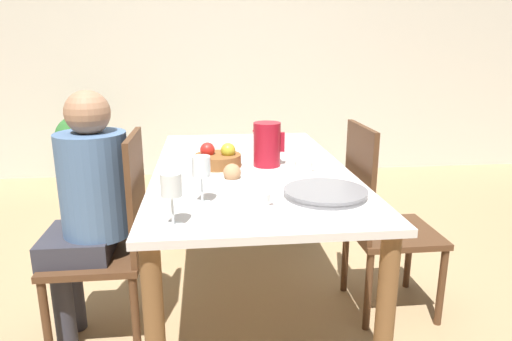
# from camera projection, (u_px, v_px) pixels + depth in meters

# --- Properties ---
(ground_plane) EXTENTS (20.00, 20.00, 0.00)m
(ground_plane) POSITION_uv_depth(u_px,v_px,m) (251.00, 304.00, 2.46)
(ground_plane) COLOR tan
(wall_back) EXTENTS (10.00, 0.06, 2.60)m
(wall_back) POSITION_uv_depth(u_px,v_px,m) (224.00, 50.00, 4.69)
(wall_back) COLOR beige
(wall_back) RESTS_ON ground_plane
(dining_table) EXTENTS (0.93, 1.71, 0.77)m
(dining_table) POSITION_uv_depth(u_px,v_px,m) (250.00, 187.00, 2.28)
(dining_table) COLOR silver
(dining_table) RESTS_ON ground_plane
(chair_person_side) EXTENTS (0.42, 0.42, 0.98)m
(chair_person_side) POSITION_uv_depth(u_px,v_px,m) (113.00, 238.00, 2.06)
(chair_person_side) COLOR #51331E
(chair_person_side) RESTS_ON ground_plane
(chair_opposite) EXTENTS (0.42, 0.42, 0.98)m
(chair_opposite) POSITION_uv_depth(u_px,v_px,m) (379.00, 218.00, 2.30)
(chair_opposite) COLOR #51331E
(chair_opposite) RESTS_ON ground_plane
(person_seated) EXTENTS (0.39, 0.41, 1.17)m
(person_seated) POSITION_uv_depth(u_px,v_px,m) (88.00, 199.00, 2.01)
(person_seated) COLOR #33333D
(person_seated) RESTS_ON ground_plane
(red_pitcher) EXTENTS (0.16, 0.13, 0.22)m
(red_pitcher) POSITION_uv_depth(u_px,v_px,m) (267.00, 144.00, 2.24)
(red_pitcher) COLOR #A31423
(red_pitcher) RESTS_ON dining_table
(wine_glass_water) EXTENTS (0.07, 0.07, 0.18)m
(wine_glass_water) POSITION_uv_depth(u_px,v_px,m) (201.00, 169.00, 1.69)
(wine_glass_water) COLOR white
(wine_glass_water) RESTS_ON dining_table
(wine_glass_juice) EXTENTS (0.07, 0.07, 0.18)m
(wine_glass_juice) POSITION_uv_depth(u_px,v_px,m) (171.00, 188.00, 1.47)
(wine_glass_juice) COLOR white
(wine_glass_juice) RESTS_ON dining_table
(teacup_near_person) EXTENTS (0.14, 0.14, 0.06)m
(teacup_near_person) POSITION_uv_depth(u_px,v_px,m) (258.00, 202.00, 1.67)
(teacup_near_person) COLOR white
(teacup_near_person) RESTS_ON dining_table
(teacup_across) EXTENTS (0.14, 0.14, 0.06)m
(teacup_across) POSITION_uv_depth(u_px,v_px,m) (304.00, 168.00, 2.13)
(teacup_across) COLOR white
(teacup_across) RESTS_ON dining_table
(serving_tray) EXTENTS (0.33, 0.33, 0.03)m
(serving_tray) POSITION_uv_depth(u_px,v_px,m) (325.00, 193.00, 1.80)
(serving_tray) COLOR gray
(serving_tray) RESTS_ON dining_table
(bread_plate) EXTENTS (0.21, 0.21, 0.08)m
(bread_plate) POSITION_uv_depth(u_px,v_px,m) (232.00, 176.00, 2.01)
(bread_plate) COLOR white
(bread_plate) RESTS_ON dining_table
(fruit_bowl) EXTENTS (0.23, 0.23, 0.12)m
(fruit_bowl) POSITION_uv_depth(u_px,v_px,m) (218.00, 158.00, 2.25)
(fruit_bowl) COLOR brown
(fruit_bowl) RESTS_ON dining_table
(potted_plant) EXTENTS (0.43, 0.43, 0.74)m
(potted_plant) POSITION_uv_depth(u_px,v_px,m) (80.00, 143.00, 4.18)
(potted_plant) COLOR beige
(potted_plant) RESTS_ON ground_plane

